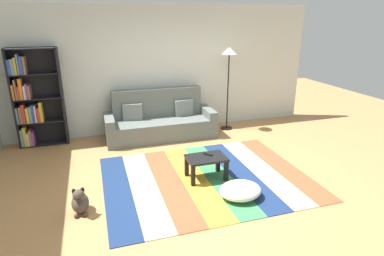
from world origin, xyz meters
The scene contains 10 objects.
ground_plane centered at (0.00, 0.00, 0.00)m, with size 14.00×14.00×0.00m, color #B27F4C.
back_wall centered at (0.00, 2.55, 1.35)m, with size 6.80×0.10×2.70m, color silver.
rug centered at (0.06, -0.03, 0.01)m, with size 3.17×2.48×0.01m.
couch centered at (-0.23, 2.02, 0.34)m, with size 2.26×0.80×1.00m.
bookshelf centered at (-2.65, 2.31, 0.92)m, with size 0.90×0.28×1.90m.
coffee_table centered at (0.06, -0.04, 0.29)m, with size 0.62×0.42×0.36m.
pouf centered at (0.32, -0.73, 0.12)m, with size 0.60×0.51×0.22m, color white.
dog centered at (-1.82, -0.43, 0.16)m, with size 0.22×0.35×0.40m.
standing_lamp centered at (1.33, 2.07, 1.52)m, with size 0.32×0.32×1.82m.
tv_remote centered at (0.11, 0.03, 0.38)m, with size 0.04×0.15×0.02m, color black.
Camera 1 is at (-1.52, -4.31, 2.43)m, focal length 29.97 mm.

